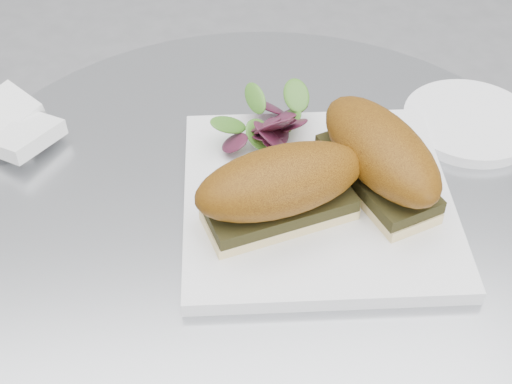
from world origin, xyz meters
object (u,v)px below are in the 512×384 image
Objects in this scene: plate at (317,199)px; sandwich_left at (280,188)px; sandwich_right at (380,156)px; saucer at (469,122)px.

sandwich_left reaches higher than plate.
sandwich_left is at bearing -91.40° from sandwich_right.
plate is 1.46× the size of sandwich_right.
sandwich_left is (-0.04, -0.03, 0.05)m from plate.
plate is 0.08m from sandwich_right.
saucer is (0.24, 0.14, -0.05)m from sandwich_left.
sandwich_left is 0.29m from saucer.
plate is at bearing -106.26° from sandwich_right.
plate is at bearing 20.22° from sandwich_left.
sandwich_right reaches higher than plate.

